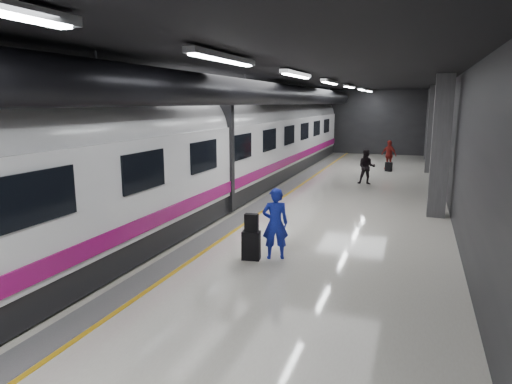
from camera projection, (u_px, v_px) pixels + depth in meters
The scene contains 9 objects.
ground at pixel (284, 219), 14.49m from camera, with size 40.00×40.00×0.00m, color silver.
platform_hall at pixel (285, 105), 14.79m from camera, with size 10.02×40.02×4.51m.
train at pixel (191, 150), 15.16m from camera, with size 3.05×38.00×4.05m.
traveler_main at pixel (275, 224), 10.65m from camera, with size 0.62×0.41×1.70m, color #1B2ACF.
suitcase_main at pixel (251, 245), 10.67m from camera, with size 0.42×0.26×0.68m, color black.
shoulder_bag at pixel (251, 223), 10.57m from camera, with size 0.31×0.17×0.42m, color black.
traveler_far_a at pixel (367, 167), 20.43m from camera, with size 0.77×0.60×1.58m, color black.
traveler_far_b at pixel (389, 155), 25.09m from camera, with size 0.93×0.39×1.59m, color maroon.
suitcase_far at pixel (389, 167), 24.37m from camera, with size 0.34×0.22×0.49m, color black.
Camera 1 is at (3.87, -13.54, 3.63)m, focal length 32.00 mm.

